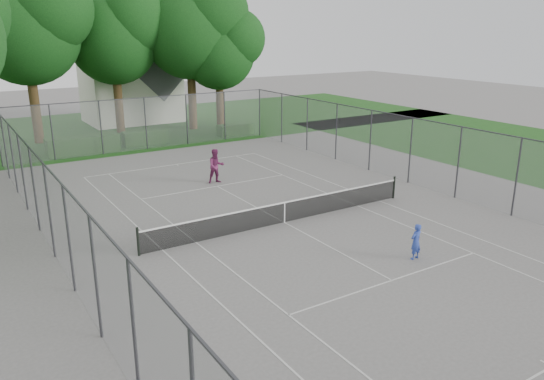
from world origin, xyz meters
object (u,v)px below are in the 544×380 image
house (130,77)px  woman_player (216,166)px  tennis_net (285,211)px  girl_player (416,242)px

house → woman_player: bearing=-96.7°
house → tennis_net: bearing=-95.7°
tennis_net → woman_player: bearing=87.6°
woman_player → tennis_net: bearing=-85.3°
tennis_net → woman_player: woman_player is taller
tennis_net → girl_player: 5.90m
house → woman_player: house is taller
girl_player → tennis_net: bearing=-76.9°
tennis_net → house: 28.88m
house → girl_player: 34.28m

